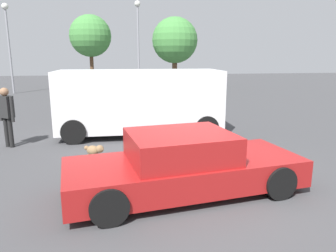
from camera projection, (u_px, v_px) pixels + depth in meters
ground_plane at (203, 192)px, 6.24m from camera, size 80.00×80.00×0.00m
sedan_foreground at (184, 165)px, 6.14m from camera, size 4.77×2.38×1.21m
dog at (94, 150)px, 8.05m from camera, size 0.51×0.45×0.44m
van_white at (140, 100)px, 10.63m from camera, size 5.41×2.25×2.17m
pedestrian at (6, 112)px, 9.13m from camera, size 0.49×0.42×1.76m
light_post_near at (138, 31)px, 23.56m from camera, size 0.44×0.44×6.59m
light_post_far at (8, 33)px, 21.72m from camera, size 0.44×0.44×6.13m
tree_back_left at (90, 36)px, 25.45m from camera, size 3.34×3.34×5.88m
tree_back_center at (175, 40)px, 26.91m from camera, size 3.88×3.88×5.88m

